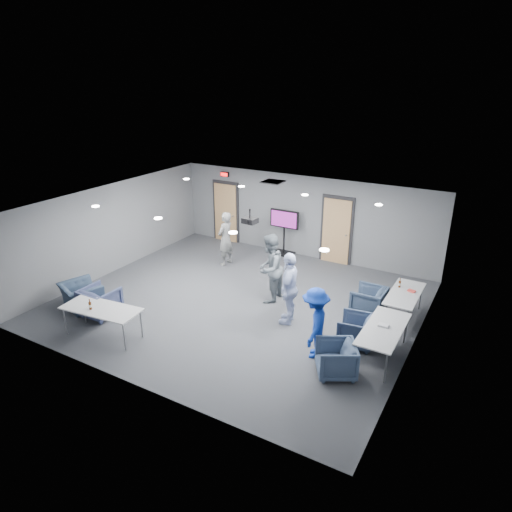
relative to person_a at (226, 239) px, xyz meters
The scene contains 29 objects.
floor 2.85m from the person_a, 49.20° to the right, with size 9.00×9.00×0.00m, color #3C3E44.
ceiling 3.28m from the person_a, 49.20° to the right, with size 9.00×9.00×0.00m, color silver.
wall_back 2.68m from the person_a, 47.57° to the left, with size 9.00×0.02×2.70m, color slate.
wall_front 6.33m from the person_a, 73.66° to the right, with size 9.00×0.02×2.70m, color slate.
wall_left 3.45m from the person_a, 142.94° to the right, with size 0.02×8.00×2.70m, color slate.
wall_right 6.62m from the person_a, 18.15° to the right, with size 0.02×8.00×2.70m, color slate.
door_left 2.27m from the person_a, 122.84° to the left, with size 1.06×0.17×2.24m.
door_right 3.53m from the person_a, 32.51° to the left, with size 1.06×0.17×2.24m.
exit_sign 2.74m from the person_a, 123.12° to the left, with size 0.32×0.08×0.16m.
hvac_diffuser 2.34m from the person_a, 30.21° to the left, with size 0.60×0.60×0.03m, color black.
downlights 3.27m from the person_a, 49.20° to the right, with size 6.18×3.78×0.02m.
person_a is the anchor object (origin of this frame).
person_b 2.86m from the person_a, 32.61° to the right, with size 0.91×0.71×1.87m, color slate.
person_c 4.09m from the person_a, 34.54° to the right, with size 1.07×0.45×1.82m, color silver.
person_d 5.59m from the person_a, 36.85° to the right, with size 1.03×0.59×1.59m, color #1939A2.
chair_right_a 5.07m from the person_a, 11.12° to the right, with size 0.78×0.80×0.73m, color #314056.
chair_right_b 5.72m from the person_a, 25.91° to the right, with size 0.76×0.78×0.71m, color #35435C.
chair_right_c 6.38m from the person_a, 36.28° to the right, with size 0.76×0.78×0.71m, color #3E506C.
chair_front_a 4.51m from the person_a, 101.50° to the right, with size 0.82×0.84×0.77m, color #3D466A.
chair_front_b 4.67m from the person_a, 110.91° to the right, with size 1.02×0.89×0.66m, color #324156.
table_right_a 5.84m from the person_a, ahead, with size 0.70×1.68×0.73m.
table_right_b 6.38m from the person_a, 25.17° to the right, with size 0.77×1.84×0.73m.
table_front_left 5.06m from the person_a, 90.93° to the right, with size 1.93×0.97×0.73m.
bottle_front 5.22m from the person_a, 92.67° to the right, with size 0.07×0.07×0.26m.
bottle_right 5.60m from the person_a, ahead, with size 0.06×0.06×0.25m.
snack_box 5.94m from the person_a, ahead, with size 0.18×0.12×0.04m, color #D53E35.
wrapper 6.33m from the person_a, 24.81° to the right, with size 0.21×0.15×0.05m, color silver.
tv_stand 2.09m from the person_a, 54.02° to the left, with size 1.01×0.48×1.55m.
projector 3.46m from the person_a, 44.98° to the right, with size 0.36×0.34×0.36m.
Camera 1 is at (5.81, -9.25, 5.71)m, focal length 32.00 mm.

